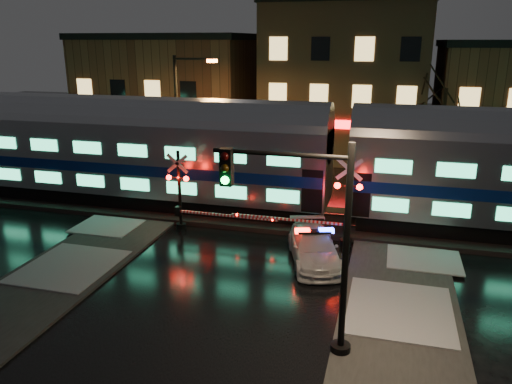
% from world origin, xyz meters
% --- Properties ---
extents(ground, '(120.00, 120.00, 0.00)m').
position_xyz_m(ground, '(0.00, 0.00, 0.00)').
color(ground, black).
rests_on(ground, ground).
extents(ballast, '(90.00, 4.20, 0.24)m').
position_xyz_m(ballast, '(0.00, 5.00, 0.12)').
color(ballast, black).
rests_on(ballast, ground).
extents(sidewalk_left, '(4.00, 20.00, 0.12)m').
position_xyz_m(sidewalk_left, '(-6.50, -6.00, 0.06)').
color(sidewalk_left, '#2D2D2D').
rests_on(sidewalk_left, ground).
extents(sidewalk_right, '(4.00, 20.00, 0.12)m').
position_xyz_m(sidewalk_right, '(6.50, -6.00, 0.06)').
color(sidewalk_right, '#2D2D2D').
rests_on(sidewalk_right, ground).
extents(building_left, '(14.00, 10.00, 9.00)m').
position_xyz_m(building_left, '(-13.00, 22.00, 4.50)').
color(building_left, brown).
rests_on(building_left, ground).
extents(building_mid, '(12.00, 11.00, 11.50)m').
position_xyz_m(building_mid, '(2.00, 22.50, 5.75)').
color(building_mid, brown).
rests_on(building_mid, ground).
extents(train, '(51.00, 3.12, 5.92)m').
position_xyz_m(train, '(3.47, 5.00, 3.38)').
color(train, black).
rests_on(train, ballast).
extents(police_car, '(3.16, 4.94, 1.49)m').
position_xyz_m(police_car, '(3.00, 0.32, 0.67)').
color(police_car, silver).
rests_on(police_car, ground).
extents(crossing_signal_right, '(6.03, 0.67, 4.27)m').
position_xyz_m(crossing_signal_right, '(3.79, 2.31, 1.77)').
color(crossing_signal_right, black).
rests_on(crossing_signal_right, ground).
extents(crossing_signal_left, '(5.59, 0.65, 3.96)m').
position_xyz_m(crossing_signal_left, '(-3.55, 2.30, 1.63)').
color(crossing_signal_left, black).
rests_on(crossing_signal_left, ground).
extents(traffic_light, '(4.15, 0.73, 6.41)m').
position_xyz_m(traffic_light, '(3.78, -5.91, 3.41)').
color(traffic_light, black).
rests_on(traffic_light, ground).
extents(streetlight, '(2.72, 0.28, 8.14)m').
position_xyz_m(streetlight, '(-6.55, 9.00, 4.69)').
color(streetlight, black).
rests_on(streetlight, ground).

